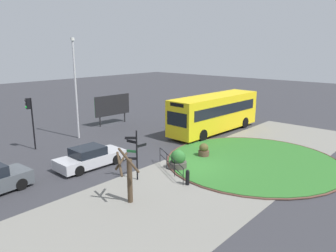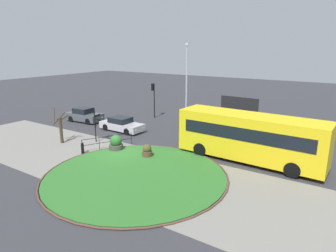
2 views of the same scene
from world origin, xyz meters
name	(u,v)px [view 1 (image 1 of 2)]	position (x,y,z in m)	size (l,w,h in m)	color
ground	(191,167)	(0.00, 0.00, 0.00)	(120.00, 120.00, 0.00)	#333338
sidewalk_paving	(217,174)	(0.00, -1.93, 0.01)	(32.00, 8.13, 0.02)	gray
grass_island	(252,161)	(3.53, -2.45, 0.05)	(11.19, 11.19, 0.10)	#2D6B28
grass_kerb_ring	(252,161)	(3.53, -2.45, 0.06)	(11.50, 11.50, 0.11)	brown
signpost_directional	(135,152)	(-3.71, 1.14, 1.67)	(1.16, 0.79, 2.94)	black
bollard_foreground	(188,177)	(-2.35, -1.56, 0.46)	(0.22, 0.22, 0.90)	black
railing_grass_edge	(171,162)	(-1.61, 0.34, 0.67)	(1.94, 3.54, 1.02)	black
bus_yellow	(215,112)	(8.52, 3.93, 1.77)	(10.20, 2.92, 3.31)	yellow
car_far_lane	(90,157)	(-4.21, 4.86, 0.61)	(4.48, 1.91, 1.33)	#B7B7BC
traffic_light_near	(30,112)	(-4.91, 11.02, 2.84)	(0.49, 0.29, 3.88)	black
lamppost_tall	(76,86)	(-0.81, 11.30, 4.39)	(0.32, 0.32, 8.19)	#B7B7BC
billboard_left	(112,106)	(4.36, 13.15, 1.87)	(4.04, 0.38, 2.91)	black
planter_near_signpost	(178,161)	(-0.80, 0.42, 0.55)	(1.08, 1.08, 1.23)	#47423D
planter_kerbside	(204,151)	(2.14, 0.55, 0.45)	(0.75, 0.75, 0.99)	brown
street_tree_bare	(128,176)	(-5.92, -0.72, 1.38)	(1.09, 1.41, 2.97)	#423323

